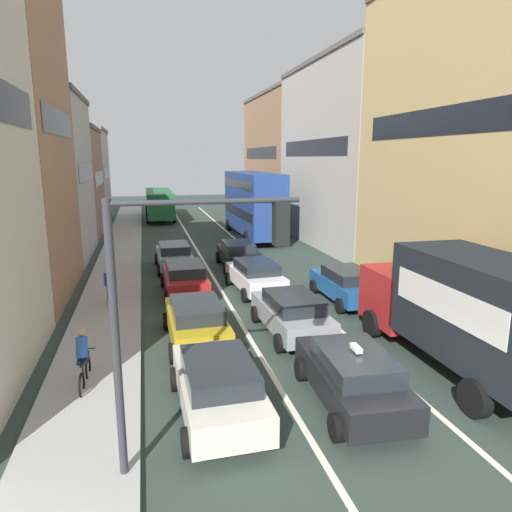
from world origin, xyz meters
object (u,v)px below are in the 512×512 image
object	(u,v)px
removalist_box_truck	(461,306)
taxi_centre_lane_front	(352,375)
sedan_left_lane_front	(218,385)
cyclist_on_sidewalk	(83,360)
sedan_right_lane_behind_truck	(347,284)
traffic_light_pole	(182,287)
hatchback_centre_lane_third	(255,275)
wagon_left_lane_second	(196,320)
sedan_left_lane_third	(185,278)
sedan_left_lane_fourth	(174,255)
coupe_centre_lane_fourth	(238,254)
sedan_centre_lane_second	(292,313)
pedestrian_near_kerb	(110,284)
bus_mid_queue_primary	(253,202)

from	to	relation	value
removalist_box_truck	taxi_centre_lane_front	xyz separation A→B (m)	(-3.86, -1.09, -1.18)
removalist_box_truck	sedan_left_lane_front	bearing A→B (deg)	96.36
taxi_centre_lane_front	cyclist_on_sidewalk	world-z (taller)	cyclist_on_sidewalk
taxi_centre_lane_front	sedan_right_lane_behind_truck	bearing A→B (deg)	-20.17
traffic_light_pole	hatchback_centre_lane_third	size ratio (longest dim) A/B	1.25
wagon_left_lane_second	sedan_left_lane_third	distance (m)	5.82
taxi_centre_lane_front	sedan_left_lane_fourth	xyz separation A→B (m)	(-3.40, 15.89, -0.00)
coupe_centre_lane_fourth	sedan_left_lane_fourth	world-z (taller)	same
sedan_centre_lane_second	hatchback_centre_lane_third	world-z (taller)	same
sedan_right_lane_behind_truck	pedestrian_near_kerb	bearing A→B (deg)	79.04
pedestrian_near_kerb	bus_mid_queue_primary	bearing A→B (deg)	164.77
traffic_light_pole	sedan_left_lane_front	distance (m)	3.64
removalist_box_truck	sedan_left_lane_third	size ratio (longest dim) A/B	1.78
wagon_left_lane_second	sedan_left_lane_fourth	size ratio (longest dim) A/B	1.00
taxi_centre_lane_front	sedan_right_lane_behind_truck	world-z (taller)	taxi_centre_lane_front
hatchback_centre_lane_third	bus_mid_queue_primary	size ratio (longest dim) A/B	0.42
sedan_left_lane_front	cyclist_on_sidewalk	distance (m)	3.96
sedan_left_lane_front	coupe_centre_lane_fourth	size ratio (longest dim) A/B	1.00
traffic_light_pole	sedan_left_lane_third	xyz separation A→B (m)	(1.04, 12.29, -3.02)
sedan_left_lane_third	pedestrian_near_kerb	distance (m)	3.33
traffic_light_pole	bus_mid_queue_primary	size ratio (longest dim) A/B	0.52
removalist_box_truck	taxi_centre_lane_front	distance (m)	4.18
removalist_box_truck	bus_mid_queue_primary	xyz separation A→B (m)	(-0.45, 24.20, 0.86)
bus_mid_queue_primary	pedestrian_near_kerb	size ratio (longest dim) A/B	6.34
sedan_left_lane_third	pedestrian_near_kerb	bearing A→B (deg)	104.92
cyclist_on_sidewalk	sedan_left_lane_fourth	bearing A→B (deg)	-11.33
traffic_light_pole	wagon_left_lane_second	bearing A→B (deg)	82.00
sedan_centre_lane_second	hatchback_centre_lane_third	bearing A→B (deg)	-1.74
pedestrian_near_kerb	sedan_centre_lane_second	bearing A→B (deg)	70.03
hatchback_centre_lane_third	sedan_left_lane_fourth	world-z (taller)	same
sedan_left_lane_fourth	coupe_centre_lane_fourth	bearing A→B (deg)	-97.64
sedan_left_lane_third	cyclist_on_sidewalk	world-z (taller)	cyclist_on_sidewalk
wagon_left_lane_second	hatchback_centre_lane_third	xyz separation A→B (m)	(3.37, 5.46, 0.00)
hatchback_centre_lane_third	sedan_left_lane_front	bearing A→B (deg)	157.70
traffic_light_pole	sedan_left_lane_front	xyz separation A→B (m)	(0.91, 1.82, -3.02)
taxi_centre_lane_front	sedan_left_lane_third	bearing A→B (deg)	20.22
hatchback_centre_lane_third	cyclist_on_sidewalk	xyz separation A→B (m)	(-6.70, -7.96, 0.05)
hatchback_centre_lane_third	sedan_left_lane_third	xyz separation A→B (m)	(-3.24, 0.36, 0.00)
hatchback_centre_lane_third	traffic_light_pole	bearing A→B (deg)	156.40
coupe_centre_lane_fourth	cyclist_on_sidewalk	xyz separation A→B (m)	(-6.88, -13.02, 0.05)
sedan_left_lane_fourth	bus_mid_queue_primary	world-z (taller)	bus_mid_queue_primary
removalist_box_truck	sedan_right_lane_behind_truck	distance (m)	7.04
cyclist_on_sidewalk	sedan_right_lane_behind_truck	bearing A→B (deg)	-58.94
sedan_left_lane_front	sedan_left_lane_fourth	world-z (taller)	same
wagon_left_lane_second	sedan_left_lane_fourth	xyz separation A→B (m)	(-0.02, 10.93, 0.00)
traffic_light_pole	wagon_left_lane_second	world-z (taller)	traffic_light_pole
wagon_left_lane_second	sedan_left_lane_fourth	bearing A→B (deg)	-0.93
sedan_left_lane_third	sedan_left_lane_fourth	xyz separation A→B (m)	(-0.14, 5.11, 0.00)
traffic_light_pole	coupe_centre_lane_fourth	world-z (taller)	traffic_light_pole
removalist_box_truck	sedan_left_lane_fourth	xyz separation A→B (m)	(-7.25, 14.80, -1.18)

